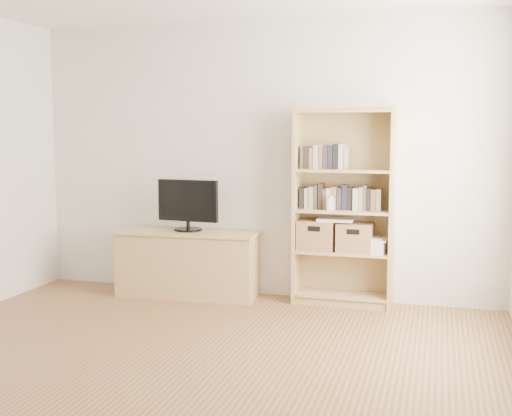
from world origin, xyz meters
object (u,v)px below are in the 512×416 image
at_px(television, 188,205).
at_px(laptop, 336,220).
at_px(tv_stand, 189,264).
at_px(baby_monitor, 331,205).
at_px(basket_left, 317,235).
at_px(basket_right, 355,237).
at_px(bookshelf, 343,208).

height_order(television, laptop, television).
height_order(tv_stand, baby_monitor, baby_monitor).
xyz_separation_m(television, baby_monitor, (1.37, -0.01, 0.05)).
distance_m(television, basket_left, 1.26).
height_order(television, basket_right, television).
relative_size(bookshelf, television, 2.90).
bearing_deg(basket_right, basket_left, -179.78).
xyz_separation_m(tv_stand, bookshelf, (1.47, 0.09, 0.59)).
bearing_deg(basket_right, laptop, -175.29).
relative_size(television, basket_right, 1.96).
bearing_deg(laptop, basket_right, 1.93).
height_order(basket_left, laptop, laptop).
bearing_deg(television, laptop, 8.18).
distance_m(basket_left, basket_right, 0.34).
bearing_deg(tv_stand, baby_monitor, -3.74).
bearing_deg(tv_stand, bookshelf, 0.12).
relative_size(basket_left, laptop, 1.03).
xyz_separation_m(television, basket_left, (1.23, 0.09, -0.24)).
bearing_deg(laptop, bookshelf, 12.99).
bearing_deg(basket_left, bookshelf, 2.58).
distance_m(baby_monitor, laptop, 0.17).
xyz_separation_m(bookshelf, basket_right, (0.11, -0.01, -0.27)).
distance_m(tv_stand, baby_monitor, 1.50).
height_order(basket_right, laptop, laptop).
xyz_separation_m(bookshelf, television, (-1.47, -0.09, -0.02)).
height_order(bookshelf, basket_left, bookshelf).
height_order(bookshelf, laptop, bookshelf).
xyz_separation_m(television, laptop, (1.40, 0.07, -0.09)).
relative_size(tv_stand, basket_right, 4.21).
relative_size(bookshelf, laptop, 5.56).
bearing_deg(television, bookshelf, 8.76).
xyz_separation_m(tv_stand, basket_right, (1.57, 0.08, 0.32)).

